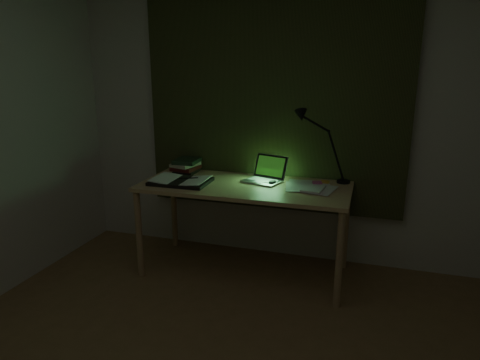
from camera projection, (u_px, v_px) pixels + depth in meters
The scene contains 11 objects.
wall_back at pixel (274, 116), 3.61m from camera, with size 3.50×0.00×2.50m, color beige.
curtain at pixel (273, 92), 3.52m from camera, with size 2.20×0.06×2.00m, color #2C3319.
desk at pixel (244, 229), 3.47m from camera, with size 1.65×0.72×0.75m, color tan, non-canonical shape.
laptop at pixel (262, 170), 3.41m from camera, with size 0.29×0.33×0.21m, color #A7A7AB, non-canonical shape.
open_textbook at pixel (181, 181), 3.41m from camera, with size 0.45×0.32×0.04m, color white, non-canonical shape.
book_stack at pixel (186, 166), 3.73m from camera, with size 0.19×0.23×0.12m, color white, non-canonical shape.
loose_papers at pixel (307, 188), 3.25m from camera, with size 0.33×0.35×0.02m, color silver, non-canonical shape.
mouse at pixel (272, 182), 3.38m from camera, with size 0.05×0.09×0.03m, color black.
sticky_yellow at pixel (325, 182), 3.42m from camera, with size 0.07×0.07×0.01m, color gold.
sticky_pink at pixel (317, 183), 3.40m from camera, with size 0.07×0.07×0.02m, color #CC4F8E.
desk_lamp at pixel (345, 148), 3.35m from camera, with size 0.38×0.29×0.57m, color black, non-canonical shape.
Camera 1 is at (0.80, -1.55, 1.67)m, focal length 32.00 mm.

